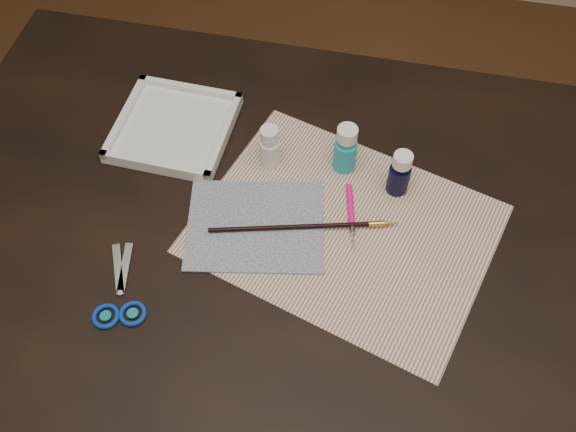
% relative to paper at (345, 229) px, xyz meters
% --- Properties ---
extents(ground, '(3.50, 3.50, 0.02)m').
position_rel_paper_xyz_m(ground, '(-0.09, -0.03, -0.76)').
color(ground, '#422614').
rests_on(ground, ground).
extents(table, '(1.30, 0.90, 0.75)m').
position_rel_paper_xyz_m(table, '(-0.09, -0.03, -0.38)').
color(table, black).
rests_on(table, ground).
extents(paper, '(0.55, 0.47, 0.00)m').
position_rel_paper_xyz_m(paper, '(0.00, 0.00, 0.00)').
color(paper, silver).
rests_on(paper, table).
extents(canvas, '(0.26, 0.22, 0.00)m').
position_rel_paper_xyz_m(canvas, '(-0.15, -0.03, 0.00)').
color(canvas, '#16263A').
rests_on(canvas, paper).
extents(paint_bottle_white, '(0.04, 0.04, 0.09)m').
position_rel_paper_xyz_m(paint_bottle_white, '(-0.15, 0.11, 0.04)').
color(paint_bottle_white, silver).
rests_on(paint_bottle_white, table).
extents(paint_bottle_cyan, '(0.05, 0.05, 0.10)m').
position_rel_paper_xyz_m(paint_bottle_cyan, '(-0.02, 0.13, 0.05)').
color(paint_bottle_cyan, '#1EA2AF').
rests_on(paint_bottle_cyan, table).
extents(paint_bottle_navy, '(0.04, 0.04, 0.09)m').
position_rel_paper_xyz_m(paint_bottle_navy, '(0.07, 0.10, 0.04)').
color(paint_bottle_navy, black).
rests_on(paint_bottle_navy, table).
extents(paintbrush, '(0.31, 0.09, 0.01)m').
position_rel_paper_xyz_m(paintbrush, '(-0.06, -0.02, 0.01)').
color(paintbrush, black).
rests_on(paintbrush, canvas).
extents(craft_knife, '(0.04, 0.13, 0.01)m').
position_rel_paper_xyz_m(craft_knife, '(0.01, 0.02, 0.01)').
color(craft_knife, '#FF0987').
rests_on(craft_knife, paper).
extents(scissors, '(0.15, 0.19, 0.01)m').
position_rel_paper_xyz_m(scissors, '(-0.33, -0.18, 0.00)').
color(scissors, silver).
rests_on(scissors, table).
extents(palette_tray, '(0.21, 0.21, 0.02)m').
position_rel_paper_xyz_m(palette_tray, '(-0.34, 0.15, 0.01)').
color(palette_tray, white).
rests_on(palette_tray, table).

